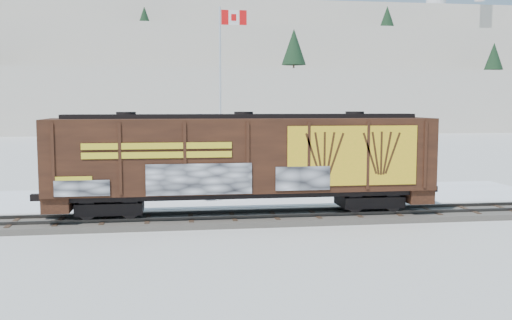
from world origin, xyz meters
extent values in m
plane|color=white|center=(0.00, 0.00, 0.00)|extent=(500.00, 500.00, 0.00)
cube|color=#59544C|center=(0.00, 0.00, 0.14)|extent=(50.00, 3.40, 0.28)
cube|color=#33302D|center=(0.00, -0.72, 0.35)|extent=(50.00, 0.10, 0.15)
cube|color=#33302D|center=(0.00, 0.72, 0.35)|extent=(50.00, 0.10, 0.15)
cube|color=white|center=(0.00, 7.50, 0.01)|extent=(40.00, 8.00, 0.03)
cube|color=white|center=(0.00, 95.00, 6.00)|extent=(360.00, 40.00, 12.00)
cube|color=white|center=(0.00, 125.00, 12.00)|extent=(360.00, 40.00, 24.00)
cube|color=white|center=(0.00, 160.00, 17.50)|extent=(360.00, 50.00, 35.00)
cone|color=black|center=(22.00, 90.00, 17.31)|extent=(5.04, 5.04, 7.38)
cone|color=black|center=(70.00, 96.00, 16.43)|extent=(4.20, 4.20, 6.15)
cone|color=black|center=(-10.00, 128.00, 28.13)|extent=(3.92, 3.92, 5.74)
cone|color=black|center=(55.00, 124.00, 28.72)|extent=(4.48, 4.48, 6.56)
cube|color=black|center=(-5.71, 0.00, 0.88)|extent=(3.00, 2.00, 0.90)
cube|color=black|center=(6.80, 0.00, 0.88)|extent=(3.00, 2.00, 0.90)
cylinder|color=black|center=(-6.66, -0.78, 0.88)|extent=(0.90, 0.12, 0.90)
cube|color=black|center=(0.55, 0.00, 1.41)|extent=(18.17, 2.40, 0.25)
cube|color=#381B0F|center=(0.55, 0.00, 3.24)|extent=(18.17, 3.00, 3.42)
cube|color=black|center=(0.55, 0.00, 5.05)|extent=(16.72, 0.90, 0.20)
cube|color=gold|center=(5.45, -1.54, 3.24)|extent=(6.18, 0.03, 2.77)
cube|color=gold|center=(-3.45, -1.54, 3.59)|extent=(6.54, 0.02, 0.70)
cube|color=silver|center=(-1.63, -1.55, 2.28)|extent=(4.72, 0.03, 1.40)
cylinder|color=silver|center=(0.47, 12.66, 0.10)|extent=(0.90, 0.90, 0.20)
cylinder|color=silver|center=(0.47, 12.66, 6.10)|extent=(0.14, 0.14, 12.20)
cube|color=red|center=(0.82, 12.66, 11.50)|extent=(0.50, 0.07, 1.00)
cube|color=white|center=(1.42, 12.66, 11.50)|extent=(0.70, 0.09, 1.00)
cube|color=red|center=(2.07, 12.66, 11.50)|extent=(0.50, 0.07, 1.00)
imported|color=#9EA0A5|center=(-6.57, 6.28, 0.72)|extent=(4.34, 3.14, 1.37)
imported|color=white|center=(0.79, 7.11, 0.80)|extent=(4.92, 3.16, 1.53)
imported|color=#202328|center=(2.72, 7.97, 0.74)|extent=(5.15, 2.85, 1.41)
camera|label=1|loc=(-2.73, -26.84, 5.65)|focal=40.00mm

